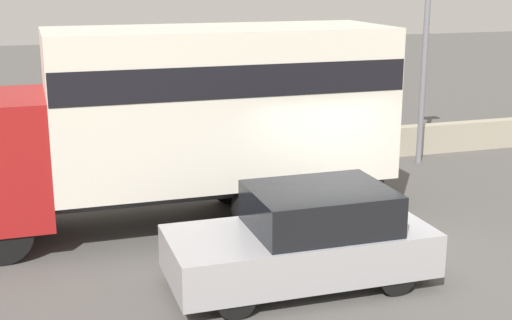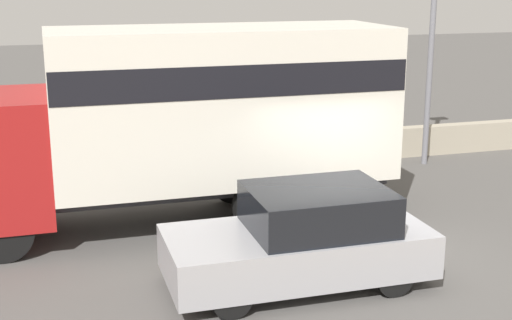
% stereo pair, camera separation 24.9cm
% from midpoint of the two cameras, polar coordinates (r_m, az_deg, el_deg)
% --- Properties ---
extents(ground_plane, '(80.00, 80.00, 0.00)m').
position_cam_midpoint_polar(ground_plane, '(11.95, 8.58, -8.17)').
color(ground_plane, '#514F4C').
extents(stone_wall_backdrop, '(60.00, 0.35, 0.76)m').
position_cam_midpoint_polar(stone_wall_backdrop, '(17.31, 0.04, 0.57)').
color(stone_wall_backdrop, '#A39984').
rests_on(stone_wall_backdrop, ground_plane).
extents(street_lamp, '(0.56, 0.28, 6.27)m').
position_cam_midpoint_polar(street_lamp, '(17.78, 14.39, 11.24)').
color(street_lamp, slate).
rests_on(street_lamp, ground_plane).
extents(box_truck, '(8.00, 2.40, 3.67)m').
position_cam_midpoint_polar(box_truck, '(13.16, -4.61, 3.88)').
color(box_truck, maroon).
rests_on(box_truck, ground_plane).
extents(car_hatchback, '(3.98, 1.77, 1.50)m').
position_cam_midpoint_polar(car_hatchback, '(10.85, 4.46, -6.32)').
color(car_hatchback, '#9E9EA3').
rests_on(car_hatchback, ground_plane).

